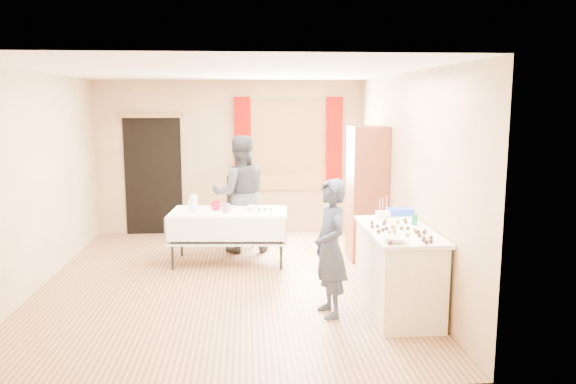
{
  "coord_description": "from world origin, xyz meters",
  "views": [
    {
      "loc": [
        0.28,
        -6.85,
        2.25
      ],
      "look_at": [
        0.79,
        0.0,
        1.14
      ],
      "focal_mm": 35.0,
      "sensor_mm": 36.0,
      "label": 1
    }
  ],
  "objects": [
    {
      "name": "wall_front",
      "position": [
        0.0,
        -2.76,
        1.3
      ],
      "size": [
        4.5,
        0.02,
        2.6
      ],
      "primitive_type": "cube",
      "color": "tan",
      "rests_on": "floor"
    },
    {
      "name": "blue_basket",
      "position": [
        2.1,
        -0.4,
        0.95
      ],
      "size": [
        0.3,
        0.2,
        0.08
      ],
      "primitive_type": "cube",
      "rotation": [
        0.0,
        0.0,
        0.02
      ],
      "color": "blue",
      "rests_on": "counter"
    },
    {
      "name": "window_pane",
      "position": [
        1.0,
        2.71,
        1.5
      ],
      "size": [
        1.2,
        0.02,
        1.4
      ],
      "primitive_type": "cube",
      "color": "white",
      "rests_on": "wall_back"
    },
    {
      "name": "party_table",
      "position": [
        0.02,
        0.85,
        0.44
      ],
      "size": [
        1.68,
        0.95,
        0.75
      ],
      "rotation": [
        0.0,
        0.0,
        -0.07
      ],
      "color": "black",
      "rests_on": "floor"
    },
    {
      "name": "ceiling",
      "position": [
        0.0,
        0.0,
        2.61
      ],
      "size": [
        4.5,
        5.5,
        0.02
      ],
      "primitive_type": "cube",
      "color": "white",
      "rests_on": "floor"
    },
    {
      "name": "pitcher",
      "position": [
        -0.45,
        0.79,
        0.86
      ],
      "size": [
        0.13,
        0.13,
        0.22
      ],
      "primitive_type": "cylinder",
      "rotation": [
        0.0,
        0.0,
        0.16
      ],
      "color": "silver",
      "rests_on": "party_table"
    },
    {
      "name": "wall_back",
      "position": [
        0.0,
        2.76,
        1.3
      ],
      "size": [
        4.5,
        0.02,
        2.6
      ],
      "primitive_type": "cube",
      "color": "tan",
      "rests_on": "floor"
    },
    {
      "name": "wall_right",
      "position": [
        2.26,
        0.0,
        1.3
      ],
      "size": [
        0.02,
        5.5,
        2.6
      ],
      "primitive_type": "cube",
      "color": "tan",
      "rests_on": "floor"
    },
    {
      "name": "cake_balls",
      "position": [
        1.88,
        -1.29,
        0.93
      ],
      "size": [
        0.53,
        1.05,
        0.04
      ],
      "color": "#3F2314",
      "rests_on": "counter"
    },
    {
      "name": "doorway",
      "position": [
        -1.3,
        2.73,
        1.0
      ],
      "size": [
        0.95,
        0.04,
        2.0
      ],
      "primitive_type": "cube",
      "color": "black",
      "rests_on": "floor"
    },
    {
      "name": "window_frame",
      "position": [
        1.0,
        2.72,
        1.5
      ],
      "size": [
        1.32,
        0.06,
        1.52
      ],
      "primitive_type": "cube",
      "color": "olive",
      "rests_on": "wall_back"
    },
    {
      "name": "counter",
      "position": [
        1.89,
        -1.12,
        0.45
      ],
      "size": [
        0.69,
        1.46,
        0.91
      ],
      "color": "beige",
      "rests_on": "floor"
    },
    {
      "name": "wall_left",
      "position": [
        -2.26,
        0.0,
        1.3
      ],
      "size": [
        0.02,
        5.5,
        2.6
      ],
      "primitive_type": "cube",
      "color": "tan",
      "rests_on": "floor"
    },
    {
      "name": "cabinet",
      "position": [
        1.99,
        0.94,
        0.95
      ],
      "size": [
        0.5,
        0.6,
        1.91
      ],
      "primitive_type": "cube",
      "color": "brown",
      "rests_on": "floor"
    },
    {
      "name": "soda_can",
      "position": [
        2.11,
        -0.95,
        0.97
      ],
      "size": [
        0.08,
        0.08,
        0.12
      ],
      "primitive_type": "cylinder",
      "rotation": [
        0.0,
        0.0,
        -0.34
      ],
      "color": "#109053",
      "rests_on": "counter"
    },
    {
      "name": "cup_red",
      "position": [
        -0.15,
        0.91,
        0.81
      ],
      "size": [
        0.17,
        0.17,
        0.12
      ],
      "primitive_type": "imported",
      "rotation": [
        0.0,
        0.0,
        -0.08
      ],
      "color": "#B10E28",
      "rests_on": "party_table"
    },
    {
      "name": "woman",
      "position": [
        0.18,
        1.48,
        0.88
      ],
      "size": [
        0.97,
        0.82,
        1.75
      ],
      "primitive_type": "imported",
      "rotation": [
        0.0,
        0.0,
        3.23
      ],
      "color": "black",
      "rests_on": "floor"
    },
    {
      "name": "floor",
      "position": [
        0.0,
        0.0,
        -0.01
      ],
      "size": [
        4.5,
        5.5,
        0.02
      ],
      "primitive_type": "cube",
      "color": "#9E7047",
      "rests_on": "ground"
    },
    {
      "name": "chair",
      "position": [
        0.18,
        1.86,
        0.32
      ],
      "size": [
        0.47,
        0.47,
        1.08
      ],
      "rotation": [
        0.0,
        0.0,
        -0.06
      ],
      "color": "black",
      "rests_on": "floor"
    },
    {
      "name": "curtain_right",
      "position": [
        1.78,
        2.67,
        1.5
      ],
      "size": [
        0.28,
        0.06,
        1.65
      ],
      "primitive_type": "cube",
      "color": "#8B0B02",
      "rests_on": "wall_back"
    },
    {
      "name": "girl",
      "position": [
        1.15,
        -1.19,
        0.73
      ],
      "size": [
        0.68,
        0.57,
        1.46
      ],
      "primitive_type": "imported",
      "rotation": [
        0.0,
        0.0,
        -1.35
      ],
      "color": "#252D45",
      "rests_on": "floor"
    },
    {
      "name": "cup_rainbow",
      "position": [
        -0.01,
        0.71,
        0.81
      ],
      "size": [
        0.13,
        0.13,
        0.12
      ],
      "primitive_type": "imported",
      "rotation": [
        0.0,
        0.0,
        0.01
      ],
      "color": "red",
      "rests_on": "party_table"
    },
    {
      "name": "curtain_left",
      "position": [
        0.22,
        2.67,
        1.5
      ],
      "size": [
        0.28,
        0.06,
        1.65
      ],
      "primitive_type": "cube",
      "color": "#8B0B02",
      "rests_on": "wall_back"
    },
    {
      "name": "small_bowl",
      "position": [
        0.35,
        0.92,
        0.78
      ],
      "size": [
        0.17,
        0.17,
        0.05
      ],
      "primitive_type": "imported",
      "rotation": [
        0.0,
        0.0,
        -0.03
      ],
      "color": "white",
      "rests_on": "party_table"
    },
    {
      "name": "door_lintel",
      "position": [
        -1.3,
        2.7,
        2.02
      ],
      "size": [
        1.05,
        0.06,
        0.08
      ],
      "primitive_type": "cube",
      "color": "olive",
      "rests_on": "wall_back"
    },
    {
      "name": "mixing_bowl",
      "position": [
        1.68,
        -1.69,
        0.94
      ],
      "size": [
        0.38,
        0.38,
        0.06
      ],
      "primitive_type": "imported",
      "rotation": [
        0.0,
        0.0,
        -0.39
      ],
      "color": "white",
      "rests_on": "counter"
    },
    {
      "name": "pastry_tray",
      "position": [
        0.52,
        0.71,
        0.76
      ],
      "size": [
        0.3,
        0.23,
        0.02
      ],
      "primitive_type": "cube",
      "rotation": [
        0.0,
        0.0,
        0.1
      ],
      "color": "white",
      "rests_on": "party_table"
    },
    {
      "name": "bottle",
      "position": [
        -0.51,
        1.07,
        0.83
      ],
      "size": [
        0.09,
        0.1,
        0.17
      ],
      "primitive_type": "imported",
      "rotation": [
        0.0,
        0.0,
        0.13
      ],
      "color": "white",
      "rests_on": "party_table"
    },
    {
      "name": "foam_block",
      "position": [
        1.85,
        -0.56,
        0.95
      ],
      "size": [
        0.16,
        0.12,
        0.08
      ],
      "primitive_type": "cube",
      "rotation": [
        0.0,
        0.0,
        0.15
      ],
      "color": "white",
      "rests_on": "counter"
    }
  ]
}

